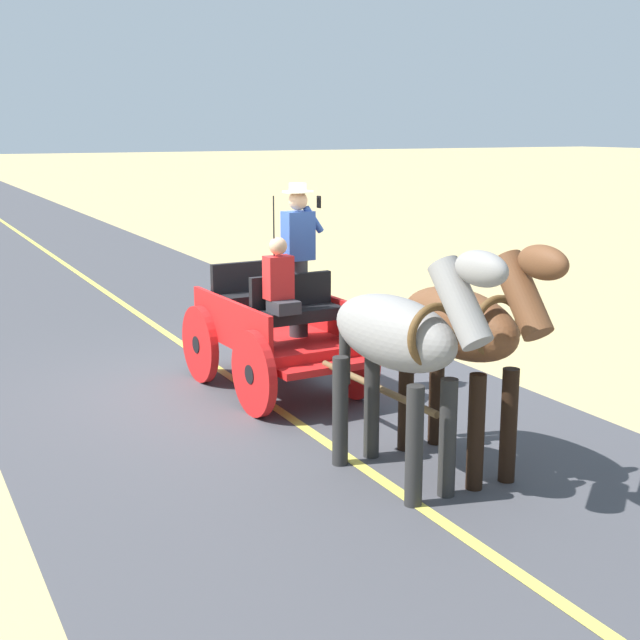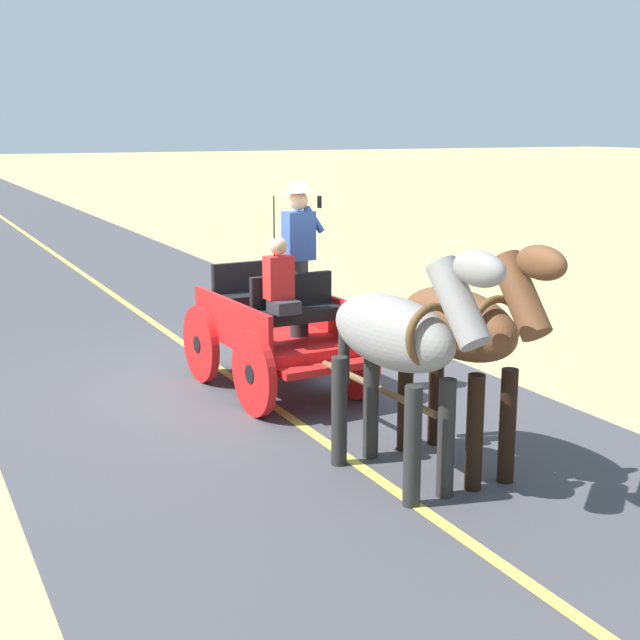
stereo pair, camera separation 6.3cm
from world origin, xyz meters
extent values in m
plane|color=tan|center=(0.00, 0.00, 0.00)|extent=(200.00, 200.00, 0.00)
cube|color=#424247|center=(0.00, 0.00, 0.00)|extent=(6.06, 160.00, 0.01)
cube|color=#DBCC4C|center=(0.00, 0.00, 0.01)|extent=(0.12, 160.00, 0.00)
cube|color=red|center=(-0.30, 0.35, 0.66)|extent=(1.31, 2.26, 0.12)
cube|color=red|center=(-0.87, 0.32, 0.94)|extent=(0.16, 2.09, 0.44)
cube|color=red|center=(0.27, 0.37, 0.94)|extent=(0.16, 2.09, 0.44)
cube|color=red|center=(-0.36, 1.57, 0.56)|extent=(1.09, 0.29, 0.08)
cube|color=red|center=(-0.24, -0.85, 0.48)|extent=(0.73, 0.24, 0.06)
cube|color=black|center=(-0.33, 0.95, 1.04)|extent=(1.04, 0.41, 0.14)
cube|color=black|center=(-0.32, 0.77, 1.26)|extent=(1.02, 0.13, 0.44)
cube|color=black|center=(-0.28, -0.15, 1.04)|extent=(1.04, 0.41, 0.14)
cube|color=black|center=(-0.27, -0.33, 1.26)|extent=(1.02, 0.13, 0.44)
cylinder|color=red|center=(-0.99, 1.08, 0.48)|extent=(0.15, 0.96, 0.96)
cylinder|color=black|center=(-0.99, 1.08, 0.48)|extent=(0.13, 0.22, 0.21)
cylinder|color=red|center=(0.31, 1.15, 0.48)|extent=(0.15, 0.96, 0.96)
cylinder|color=black|center=(0.31, 1.15, 0.48)|extent=(0.13, 0.22, 0.21)
cylinder|color=red|center=(-0.91, -0.45, 0.48)|extent=(0.15, 0.96, 0.96)
cylinder|color=black|center=(-0.91, -0.45, 0.48)|extent=(0.13, 0.22, 0.21)
cylinder|color=red|center=(0.39, -0.39, 0.48)|extent=(0.15, 0.96, 0.96)
cylinder|color=black|center=(0.39, -0.39, 0.48)|extent=(0.13, 0.22, 0.21)
cylinder|color=brown|center=(-0.41, 2.54, 0.61)|extent=(0.17, 2.00, 0.07)
cylinder|color=black|center=(-0.03, 0.97, 1.74)|extent=(0.02, 0.02, 1.30)
cylinder|color=#2D2D33|center=(-0.47, 0.67, 1.17)|extent=(0.22, 0.22, 0.90)
cube|color=#2D4C99|center=(-0.47, 0.67, 1.90)|extent=(0.35, 0.24, 0.56)
sphere|color=tan|center=(-0.47, 0.67, 2.30)|extent=(0.22, 0.22, 0.22)
cylinder|color=beige|center=(-0.47, 0.67, 2.40)|extent=(0.36, 0.36, 0.01)
cylinder|color=beige|center=(-0.47, 0.67, 2.45)|extent=(0.20, 0.20, 0.10)
cylinder|color=#2D4C99|center=(-0.65, 0.70, 2.08)|extent=(0.26, 0.09, 0.32)
cube|color=black|center=(-0.71, 0.72, 2.28)|extent=(0.02, 0.07, 0.14)
cube|color=#2D2D33|center=(-0.09, 1.08, 1.18)|extent=(0.30, 0.33, 0.14)
cube|color=red|center=(-0.08, 0.96, 1.49)|extent=(0.31, 0.21, 0.48)
sphere|color=tan|center=(-0.08, 0.96, 1.84)|extent=(0.20, 0.20, 0.20)
ellipsoid|color=brown|center=(-0.81, 3.33, 1.37)|extent=(0.59, 1.57, 0.64)
cylinder|color=black|center=(-1.00, 3.87, 0.53)|extent=(0.15, 0.15, 1.05)
cylinder|color=black|center=(-0.64, 3.88, 0.53)|extent=(0.15, 0.15, 1.05)
cylinder|color=black|center=(-0.98, 2.78, 0.53)|extent=(0.15, 0.15, 1.05)
cylinder|color=black|center=(-0.61, 2.78, 0.53)|extent=(0.15, 0.15, 1.05)
cylinder|color=brown|center=(-0.82, 4.17, 1.77)|extent=(0.27, 0.65, 0.73)
ellipsoid|color=brown|center=(-0.83, 4.39, 2.07)|extent=(0.23, 0.54, 0.28)
cube|color=black|center=(-0.82, 4.15, 1.81)|extent=(0.07, 0.50, 0.56)
cylinder|color=black|center=(-0.79, 2.58, 1.07)|extent=(0.11, 0.11, 0.70)
torus|color=brown|center=(-0.82, 3.87, 1.45)|extent=(0.55, 0.08, 0.55)
ellipsoid|color=gray|center=(-0.09, 3.36, 1.37)|extent=(0.72, 1.61, 0.64)
cylinder|color=#272726|center=(-0.33, 3.88, 0.53)|extent=(0.15, 0.15, 1.05)
cylinder|color=#272726|center=(0.03, 3.92, 0.53)|extent=(0.15, 0.15, 1.05)
cylinder|color=#272726|center=(-0.22, 2.80, 0.53)|extent=(0.15, 0.15, 1.05)
cylinder|color=#272726|center=(0.15, 2.84, 0.53)|extent=(0.15, 0.15, 1.05)
cylinder|color=gray|center=(-0.18, 4.20, 1.77)|extent=(0.33, 0.67, 0.73)
ellipsoid|color=gray|center=(-0.20, 4.42, 2.07)|extent=(0.27, 0.56, 0.28)
cube|color=#272726|center=(-0.18, 4.18, 1.81)|extent=(0.11, 0.51, 0.56)
cylinder|color=#272726|center=(-0.02, 2.62, 1.07)|extent=(0.11, 0.11, 0.70)
torus|color=brown|center=(-0.15, 3.90, 1.45)|extent=(0.55, 0.13, 0.55)
camera|label=1|loc=(3.84, 9.67, 3.12)|focal=49.10mm
camera|label=2|loc=(3.79, 9.70, 3.12)|focal=49.10mm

